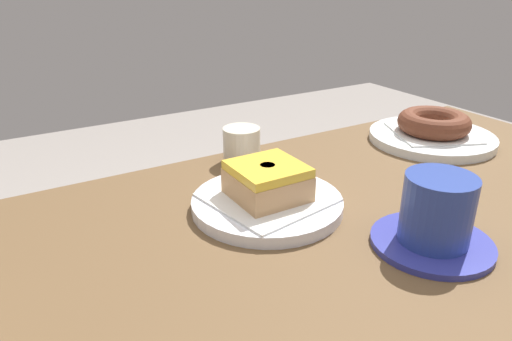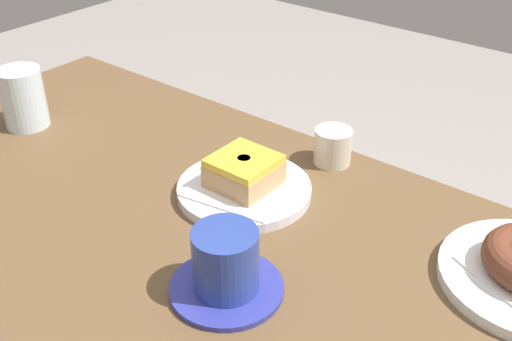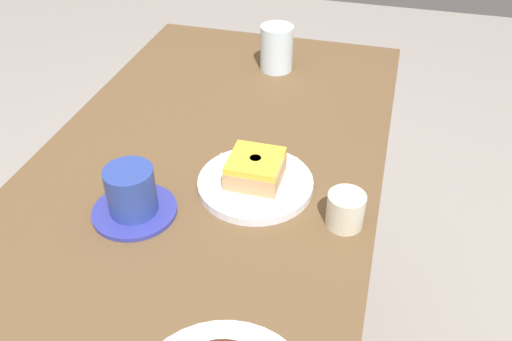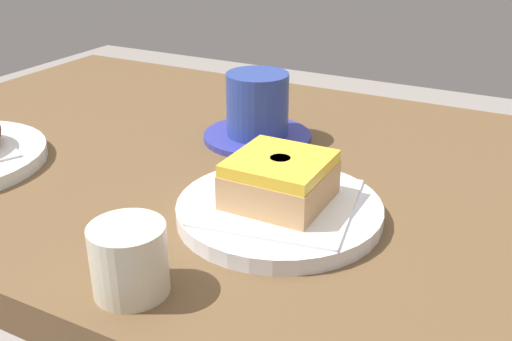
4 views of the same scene
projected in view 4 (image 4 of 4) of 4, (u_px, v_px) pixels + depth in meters
table at (322, 239)px, 0.68m from camera, size 1.24×0.63×0.76m
plate_glazed_square at (279, 210)px, 0.56m from camera, size 0.20×0.20×0.02m
napkin_glazed_square at (279, 202)px, 0.56m from camera, size 0.16×0.16×0.00m
donut_glazed_square at (280, 179)px, 0.55m from camera, size 0.09×0.09×0.04m
coffee_cup at (257, 111)px, 0.74m from camera, size 0.14×0.14×0.09m
sugar_jar at (129, 259)px, 0.45m from camera, size 0.06×0.06×0.06m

